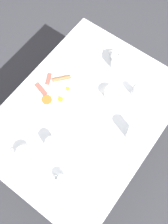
{
  "coord_description": "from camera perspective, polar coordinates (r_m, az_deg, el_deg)",
  "views": [
    {
      "loc": [
        -0.35,
        0.47,
        2.13
      ],
      "look_at": [
        0.0,
        0.0,
        0.72
      ],
      "focal_mm": 42.0,
      "sensor_mm": 36.0,
      "label": 1
    }
  ],
  "objects": [
    {
      "name": "ground_plane",
      "position": [
        2.21,
        -0.0,
        -7.2
      ],
      "size": [
        8.0,
        8.0,
        0.0
      ],
      "primitive_type": "plane",
      "color": "#333338"
    },
    {
      "name": "table",
      "position": [
        1.61,
        -0.0,
        -1.2
      ],
      "size": [
        0.86,
        1.15,
        0.7
      ],
      "color": "silver",
      "rests_on": "ground_plane"
    },
    {
      "name": "breakfast_plate",
      "position": [
        1.61,
        -6.31,
        4.81
      ],
      "size": [
        0.32,
        0.32,
        0.04
      ],
      "color": "white",
      "rests_on": "table"
    },
    {
      "name": "teapot_near",
      "position": [
        1.67,
        7.69,
        10.99
      ],
      "size": [
        0.19,
        0.11,
        0.12
      ],
      "rotation": [
        0.0,
        0.0,
        2.89
      ],
      "color": "white",
      "rests_on": "table"
    },
    {
      "name": "teacup_with_saucer_left",
      "position": [
        1.47,
        -12.75,
        -9.04
      ],
      "size": [
        0.15,
        0.15,
        0.07
      ],
      "color": "white",
      "rests_on": "table"
    },
    {
      "name": "teacup_with_saucer_right",
      "position": [
        1.57,
        6.02,
        3.98
      ],
      "size": [
        0.15,
        0.15,
        0.07
      ],
      "color": "white",
      "rests_on": "table"
    },
    {
      "name": "water_glass_tall",
      "position": [
        1.44,
        -6.92,
        -7.11
      ],
      "size": [
        0.07,
        0.07,
        0.1
      ],
      "color": "white",
      "rests_on": "table"
    },
    {
      "name": "water_glass_short",
      "position": [
        1.46,
        10.63,
        -4.34
      ],
      "size": [
        0.07,
        0.07,
        0.13
      ],
      "color": "white",
      "rests_on": "table"
    },
    {
      "name": "creamer_jug",
      "position": [
        1.41,
        -4.67,
        -14.65
      ],
      "size": [
        0.08,
        0.06,
        0.07
      ],
      "color": "white",
      "rests_on": "table"
    },
    {
      "name": "salt_grinder",
      "position": [
        1.58,
        11.2,
        4.78
      ],
      "size": [
        0.05,
        0.05,
        0.1
      ],
      "color": "#BCBCC1",
      "rests_on": "table"
    },
    {
      "name": "napkin_folded",
      "position": [
        1.48,
        3.33,
        -6.51
      ],
      "size": [
        0.17,
        0.1,
        0.01
      ],
      "rotation": [
        0.0,
        0.0,
        6.22
      ],
      "color": "white",
      "rests_on": "table"
    },
    {
      "name": "fork_by_plate",
      "position": [
        1.56,
        -13.44,
        -2.43
      ],
      "size": [
        0.09,
        0.18,
        0.0
      ],
      "rotation": [
        0.0,
        0.0,
        0.44
      ],
      "color": "silver",
      "rests_on": "table"
    },
    {
      "name": "knife_by_plate",
      "position": [
        1.69,
        15.28,
        6.3
      ],
      "size": [
        0.19,
        0.11,
        0.0
      ],
      "rotation": [
        0.0,
        0.0,
        1.07
      ],
      "color": "silver",
      "rests_on": "table"
    }
  ]
}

